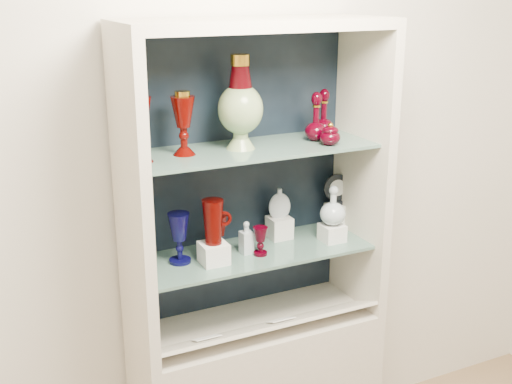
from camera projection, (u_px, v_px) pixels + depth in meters
name	position (u px, v px, depth m)	size (l,w,h in m)	color
wall_back	(233.00, 154.00, 2.60)	(3.50, 0.02, 2.80)	silver
cabinet_back_panel	(236.00, 173.00, 2.59)	(0.98, 0.02, 1.15)	black
cabinet_side_left	(132.00, 203.00, 2.23)	(0.04, 0.40, 1.15)	beige
cabinet_side_right	(361.00, 171.00, 2.63)	(0.04, 0.40, 1.15)	beige
cabinet_top_cap	(256.00, 24.00, 2.25)	(1.00, 0.40, 0.04)	beige
shelf_lower	(254.00, 252.00, 2.54)	(0.92, 0.34, 0.01)	slate
shelf_upper	(254.00, 149.00, 2.41)	(0.92, 0.34, 0.01)	slate
label_ledge	(268.00, 326.00, 2.50)	(0.92, 0.18, 0.01)	beige
label_card_0	(207.00, 338.00, 2.39)	(0.10, 0.07, 0.00)	white
label_card_1	(281.00, 320.00, 2.52)	(0.10, 0.07, 0.00)	white
pedestal_lamp_left	(139.00, 127.00, 2.17)	(0.09, 0.09, 0.24)	#480300
pedestal_lamp_right	(183.00, 123.00, 2.27)	(0.09, 0.09, 0.23)	#480300
enamel_urn	(240.00, 102.00, 2.34)	(0.17, 0.17, 0.35)	#0D4327
ruby_decanter_a	(324.00, 110.00, 2.56)	(0.08, 0.08, 0.21)	#3E000D
ruby_decanter_b	(316.00, 115.00, 2.48)	(0.09, 0.09, 0.20)	#3E000D
lidded_bowl	(330.00, 134.00, 2.43)	(0.08, 0.08, 0.09)	#3E000D
cobalt_goblet	(179.00, 238.00, 2.40)	(0.08, 0.08, 0.20)	#0A093A
ruby_goblet_tall	(219.00, 234.00, 2.49)	(0.06, 0.06, 0.16)	#480300
ruby_goblet_small	(260.00, 241.00, 2.48)	(0.06, 0.06, 0.11)	#3E000D
riser_ruby_pitcher	(214.00, 253.00, 2.41)	(0.10, 0.10, 0.08)	silver
ruby_pitcher	(213.00, 222.00, 2.37)	(0.13, 0.08, 0.17)	#480300
clear_square_bottle	(246.00, 237.00, 2.49)	(0.05, 0.05, 0.13)	#A9B9C2
riser_flat_flask	(279.00, 227.00, 2.65)	(0.09, 0.09, 0.09)	silver
flat_flask	(280.00, 203.00, 2.62)	(0.09, 0.04, 0.13)	silver
riser_clear_round_decanter	(332.00, 233.00, 2.62)	(0.09, 0.09, 0.07)	silver
clear_round_decanter	(333.00, 206.00, 2.59)	(0.11, 0.11, 0.16)	#A9B9C2
riser_cameo_medallion	(336.00, 215.00, 2.78)	(0.08, 0.08, 0.10)	silver
cameo_medallion	(337.00, 189.00, 2.74)	(0.12, 0.04, 0.14)	black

